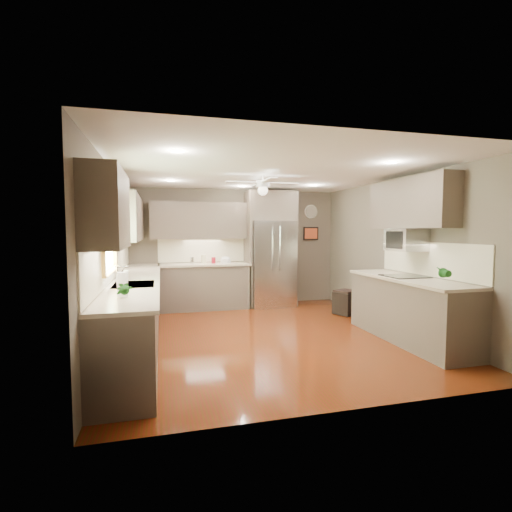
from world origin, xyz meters
name	(u,v)px	position (x,y,z in m)	size (l,w,h in m)	color
floor	(268,335)	(0.00, 0.00, 0.00)	(5.00, 5.00, 0.00)	#50270A
ceiling	(268,172)	(0.00, 0.00, 2.50)	(5.00, 5.00, 0.00)	white
wall_back	(236,247)	(0.00, 2.50, 1.25)	(4.50, 4.50, 0.00)	brown
wall_front	(348,273)	(0.00, -2.50, 1.25)	(4.50, 4.50, 0.00)	brown
wall_left	(112,257)	(-2.25, 0.00, 1.25)	(5.00, 5.00, 0.00)	brown
wall_right	(396,253)	(2.25, 0.00, 1.25)	(5.00, 5.00, 0.00)	brown
canister_b	(192,260)	(-0.97, 2.26, 1.01)	(0.08, 0.08, 0.12)	silver
canister_c	(204,259)	(-0.74, 2.20, 1.03)	(0.11, 0.11, 0.18)	beige
canister_d	(214,260)	(-0.53, 2.20, 1.00)	(0.09, 0.09, 0.13)	maroon
soap_bottle	(125,273)	(-2.07, -0.04, 1.03)	(0.08, 0.08, 0.18)	white
potted_plant_left	(124,289)	(-1.93, -1.80, 1.08)	(0.15, 0.10, 0.28)	#174F16
potted_plant_right	(443,273)	(1.91, -1.47, 1.09)	(0.16, 0.13, 0.29)	#174F16
bowl	(226,262)	(-0.28, 2.19, 0.97)	(0.22, 0.22, 0.05)	beige
left_run	(136,309)	(-1.95, 0.15, 0.48)	(0.65, 4.70, 1.45)	brown
back_run	(204,285)	(-0.72, 2.20, 0.48)	(1.85, 0.65, 1.45)	brown
uppers	(213,215)	(-0.74, 0.71, 1.87)	(4.50, 4.70, 0.95)	brown
window	(108,236)	(-2.22, -0.50, 1.55)	(0.05, 1.12, 0.92)	#BFF2B2
sink	(134,287)	(-1.93, -0.50, 0.91)	(0.50, 0.70, 0.32)	silver
refrigerator	(271,251)	(0.70, 2.16, 1.19)	(1.06, 0.75, 2.45)	silver
right_run	(409,308)	(1.93, -0.80, 0.48)	(0.70, 2.20, 1.45)	brown
microwave	(406,240)	(2.03, -0.55, 1.48)	(0.43, 0.55, 0.34)	silver
ceiling_fan	(263,186)	(0.00, 0.30, 2.33)	(1.18, 1.18, 0.32)	white
recessed_lights	(259,176)	(-0.04, 0.40, 2.49)	(2.84, 3.14, 0.01)	white
wall_clock	(311,212)	(1.75, 2.48, 2.05)	(0.30, 0.03, 0.30)	white
framed_print	(311,234)	(1.75, 2.48, 1.55)	(0.36, 0.03, 0.30)	black
stool	(346,302)	(1.85, 0.96, 0.24)	(0.50, 0.50, 0.46)	black
paper_towel	(123,284)	(-1.97, -1.51, 1.08)	(0.11, 0.11, 0.27)	white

